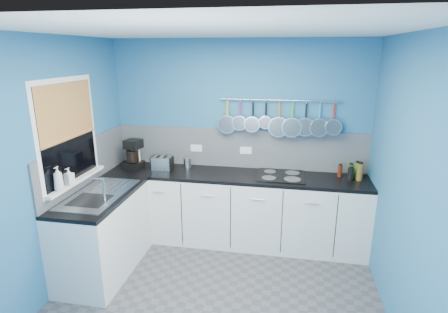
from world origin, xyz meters
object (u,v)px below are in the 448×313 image
(soap_bottle_a, at_px, (58,179))
(soap_bottle_b, at_px, (69,176))
(toaster, at_px, (162,163))
(coffee_maker, at_px, (133,154))
(hob, at_px, (281,176))
(paper_towel, at_px, (136,156))
(canister, at_px, (187,163))

(soap_bottle_a, height_order, soap_bottle_b, soap_bottle_a)
(toaster, bearing_deg, coffee_maker, 168.49)
(soap_bottle_b, distance_m, hob, 2.35)
(paper_towel, relative_size, canister, 1.98)
(coffee_maker, distance_m, toaster, 0.40)
(soap_bottle_a, relative_size, paper_towel, 0.89)
(hob, bearing_deg, soap_bottle_a, -149.53)
(paper_towel, xyz_separation_m, toaster, (0.39, -0.08, -0.05))
(toaster, height_order, canister, toaster)
(soap_bottle_b, relative_size, canister, 1.27)
(soap_bottle_b, bearing_deg, hob, 26.93)
(soap_bottle_b, distance_m, canister, 1.49)
(coffee_maker, bearing_deg, hob, 10.86)
(soap_bottle_a, height_order, hob, soap_bottle_a)
(toaster, distance_m, hob, 1.50)
(canister, bearing_deg, toaster, -158.81)
(soap_bottle_a, xyz_separation_m, soap_bottle_b, (0.00, 0.17, -0.03))
(soap_bottle_a, xyz_separation_m, hob, (2.09, 1.23, -0.26))
(canister, bearing_deg, coffee_maker, -172.11)
(toaster, xyz_separation_m, hob, (1.49, -0.00, -0.08))
(soap_bottle_b, distance_m, toaster, 1.23)
(toaster, bearing_deg, soap_bottle_a, -124.45)
(hob, bearing_deg, canister, 174.44)
(soap_bottle_b, height_order, paper_towel, soap_bottle_b)
(coffee_maker, xyz_separation_m, toaster, (0.39, -0.02, -0.10))
(coffee_maker, bearing_deg, soap_bottle_a, -87.72)
(canister, bearing_deg, paper_towel, -177.10)
(hob, bearing_deg, toaster, 179.95)
(toaster, relative_size, canister, 1.86)
(soap_bottle_a, xyz_separation_m, canister, (0.89, 1.35, -0.20))
(soap_bottle_b, relative_size, hob, 0.30)
(soap_bottle_a, distance_m, coffee_maker, 1.27)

